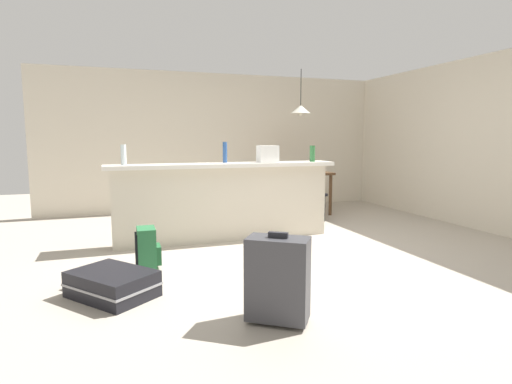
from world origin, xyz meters
The scene contains 15 objects.
ground_plane centered at (0.00, 0.00, -0.03)m, with size 13.00×13.00×0.05m, color #ADA393.
wall_back centered at (0.00, 3.05, 1.25)m, with size 6.60×0.10×2.50m, color beige.
wall_right centered at (3.05, 0.30, 1.25)m, with size 0.10×6.00×2.50m, color beige.
partition_half_wall centered at (-0.64, 0.58, 0.48)m, with size 2.80×0.20×0.96m, color beige.
bar_countertop centered at (-0.64, 0.58, 0.99)m, with size 2.96×0.40×0.05m, color white.
bottle_clear centered at (-1.87, 0.60, 1.13)m, with size 0.06×0.06×0.24m, color silver.
bottle_blue centered at (-0.61, 0.68, 1.14)m, with size 0.06×0.06×0.27m, color #284C89.
bottle_green centered at (0.58, 0.52, 1.12)m, with size 0.07×0.07×0.22m, color #2D6B38.
grocery_bag centered at (-0.05, 0.56, 1.12)m, with size 0.26×0.18×0.22m, color silver.
dining_table centered at (1.05, 2.06, 0.65)m, with size 1.10×0.80×0.74m.
dining_chair_near_partition centered at (0.97, 1.47, 0.52)m, with size 0.48×0.48×0.93m.
pendant_lamp centered at (1.11, 2.06, 1.82)m, with size 0.34×0.34×0.79m.
suitcase_flat_black centered at (-2.04, -1.01, 0.11)m, with size 0.82×0.85×0.22m.
suitcase_upright_charcoal centered at (-0.91, -1.93, 0.33)m, with size 0.50×0.45×0.67m.
backpack_green centered at (-1.69, -0.29, 0.20)m, with size 0.26×0.28×0.42m.
Camera 1 is at (-2.00, -4.61, 1.33)m, focal length 29.32 mm.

